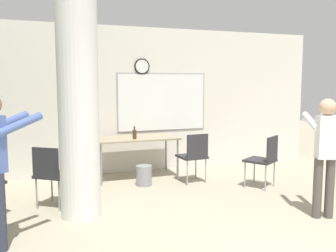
{
  "coord_description": "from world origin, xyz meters",
  "views": [
    {
      "loc": [
        -1.86,
        -2.03,
        1.74
      ],
      "look_at": [
        -0.17,
        2.53,
        1.17
      ],
      "focal_mm": 40.0,
      "sensor_mm": 36.0,
      "label": 1
    }
  ],
  "objects_px": {
    "folding_table": "(136,140)",
    "bottle_on_table": "(134,134)",
    "chair_table_right": "(194,154)",
    "chair_near_pillar": "(52,172)",
    "person_playing_side": "(325,148)",
    "chair_mid_room": "(264,157)"
  },
  "relations": [
    {
      "from": "folding_table",
      "to": "chair_mid_room",
      "type": "distance_m",
      "value": 2.28
    },
    {
      "from": "person_playing_side",
      "to": "folding_table",
      "type": "bearing_deg",
      "value": 121.58
    },
    {
      "from": "chair_near_pillar",
      "to": "chair_table_right",
      "type": "height_order",
      "value": "same"
    },
    {
      "from": "folding_table",
      "to": "bottle_on_table",
      "type": "xyz_separation_m",
      "value": [
        -0.07,
        -0.15,
        0.14
      ]
    },
    {
      "from": "chair_mid_room",
      "to": "chair_table_right",
      "type": "xyz_separation_m",
      "value": [
        -0.97,
        0.69,
        0.0
      ]
    },
    {
      "from": "bottle_on_table",
      "to": "chair_near_pillar",
      "type": "xyz_separation_m",
      "value": [
        -1.48,
        -1.05,
        -0.32
      ]
    },
    {
      "from": "chair_near_pillar",
      "to": "chair_table_right",
      "type": "distance_m",
      "value": 2.44
    },
    {
      "from": "bottle_on_table",
      "to": "chair_mid_room",
      "type": "height_order",
      "value": "bottle_on_table"
    },
    {
      "from": "bottle_on_table",
      "to": "chair_near_pillar",
      "type": "relative_size",
      "value": 0.26
    },
    {
      "from": "folding_table",
      "to": "bottle_on_table",
      "type": "bearing_deg",
      "value": -113.42
    },
    {
      "from": "bottle_on_table",
      "to": "chair_table_right",
      "type": "xyz_separation_m",
      "value": [
        0.91,
        -0.54,
        -0.32
      ]
    },
    {
      "from": "folding_table",
      "to": "bottle_on_table",
      "type": "distance_m",
      "value": 0.22
    },
    {
      "from": "bottle_on_table",
      "to": "chair_table_right",
      "type": "relative_size",
      "value": 0.26
    },
    {
      "from": "bottle_on_table",
      "to": "chair_table_right",
      "type": "bearing_deg",
      "value": -30.6
    },
    {
      "from": "chair_table_right",
      "to": "chair_near_pillar",
      "type": "bearing_deg",
      "value": -167.89
    },
    {
      "from": "chair_mid_room",
      "to": "chair_table_right",
      "type": "distance_m",
      "value": 1.19
    },
    {
      "from": "chair_table_right",
      "to": "bottle_on_table",
      "type": "bearing_deg",
      "value": 149.4
    },
    {
      "from": "folding_table",
      "to": "chair_near_pillar",
      "type": "height_order",
      "value": "chair_near_pillar"
    },
    {
      "from": "folding_table",
      "to": "chair_table_right",
      "type": "xyz_separation_m",
      "value": [
        0.85,
        -0.69,
        -0.18
      ]
    },
    {
      "from": "chair_table_right",
      "to": "person_playing_side",
      "type": "xyz_separation_m",
      "value": [
        0.88,
        -2.11,
        0.4
      ]
    },
    {
      "from": "chair_mid_room",
      "to": "chair_table_right",
      "type": "height_order",
      "value": "same"
    },
    {
      "from": "folding_table",
      "to": "person_playing_side",
      "type": "xyz_separation_m",
      "value": [
        1.72,
        -2.8,
        0.21
      ]
    }
  ]
}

